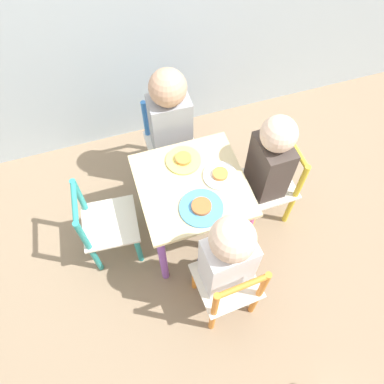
# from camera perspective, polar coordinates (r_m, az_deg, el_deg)

# --- Properties ---
(ground_plane) EXTENTS (6.00, 6.00, 0.00)m
(ground_plane) POSITION_cam_1_polar(r_m,az_deg,el_deg) (2.08, 0.00, -5.76)
(ground_plane) COLOR #8C755B
(kids_table) EXTENTS (0.48, 0.48, 0.47)m
(kids_table) POSITION_cam_1_polar(r_m,az_deg,el_deg) (1.74, 0.00, -0.31)
(kids_table) COLOR beige
(kids_table) RESTS_ON ground_plane
(chair_blue) EXTENTS (0.27, 0.27, 0.51)m
(chair_blue) POSITION_cam_1_polar(r_m,az_deg,el_deg) (2.09, -3.35, 7.48)
(chair_blue) COLOR silver
(chair_blue) RESTS_ON ground_plane
(chair_yellow) EXTENTS (0.26, 0.26, 0.51)m
(chair_yellow) POSITION_cam_1_polar(r_m,az_deg,el_deg) (1.97, 11.92, 1.13)
(chair_yellow) COLOR silver
(chair_yellow) RESTS_ON ground_plane
(chair_orange) EXTENTS (0.28, 0.28, 0.51)m
(chair_orange) POSITION_cam_1_polar(r_m,az_deg,el_deg) (1.70, 5.54, -14.15)
(chair_orange) COLOR silver
(chair_orange) RESTS_ON ground_plane
(chair_teal) EXTENTS (0.28, 0.28, 0.51)m
(chair_teal) POSITION_cam_1_polar(r_m,az_deg,el_deg) (1.86, -13.04, -4.95)
(chair_teal) COLOR silver
(chair_teal) RESTS_ON ground_plane
(child_back) EXTENTS (0.20, 0.22, 0.78)m
(child_back) POSITION_cam_1_polar(r_m,az_deg,el_deg) (1.88, -3.24, 10.46)
(child_back) COLOR #7A6B5B
(child_back) RESTS_ON ground_plane
(child_right) EXTENTS (0.22, 0.20, 0.74)m
(child_right) POSITION_cam_1_polar(r_m,az_deg,el_deg) (1.79, 11.29, 3.99)
(child_right) COLOR #4C608E
(child_right) RESTS_ON ground_plane
(child_front) EXTENTS (0.21, 0.23, 0.75)m
(child_front) POSITION_cam_1_polar(r_m,az_deg,el_deg) (1.53, 5.24, -9.86)
(child_front) COLOR #4C608E
(child_front) RESTS_ON ground_plane
(plate_back) EXTENTS (0.16, 0.16, 0.03)m
(plate_back) POSITION_cam_1_polar(r_m,az_deg,el_deg) (1.73, -1.34, 4.93)
(plate_back) COLOR #EADB66
(plate_back) RESTS_ON kids_table
(plate_right) EXTENTS (0.15, 0.15, 0.03)m
(plate_right) POSITION_cam_1_polar(r_m,az_deg,el_deg) (1.69, 4.30, 2.57)
(plate_right) COLOR white
(plate_right) RESTS_ON kids_table
(plate_front) EXTENTS (0.19, 0.19, 0.03)m
(plate_front) POSITION_cam_1_polar(r_m,az_deg,el_deg) (1.60, 1.45, -2.38)
(plate_front) COLOR #4C9EE0
(plate_front) RESTS_ON kids_table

